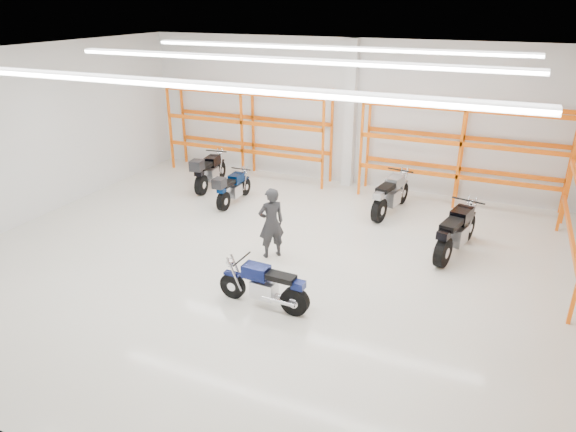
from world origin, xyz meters
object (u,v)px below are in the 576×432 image
at_px(motorcycle_back_a, 208,172).
at_px(motorcycle_back_d, 455,233).
at_px(structural_column, 350,115).
at_px(motorcycle_back_c, 390,196).
at_px(standing_man, 271,223).
at_px(motorcycle_back_b, 231,189).
at_px(motorcycle_main, 267,287).

height_order(motorcycle_back_a, motorcycle_back_d, motorcycle_back_d).
xyz_separation_m(motorcycle_back_a, structural_column, (3.89, 2.13, 1.70)).
relative_size(motorcycle_back_a, motorcycle_back_c, 0.99).
bearing_deg(structural_column, motorcycle_back_a, -151.27).
height_order(motorcycle_back_c, motorcycle_back_d, motorcycle_back_d).
xyz_separation_m(motorcycle_back_d, standing_man, (-3.87, -1.77, 0.30)).
bearing_deg(motorcycle_back_b, motorcycle_back_d, -6.56).
distance_m(motorcycle_main, motorcycle_back_a, 7.10).
bearing_deg(structural_column, motorcycle_main, -84.51).
bearing_deg(standing_man, motorcycle_back_b, -90.62).
relative_size(motorcycle_back_b, motorcycle_back_c, 0.86).
distance_m(motorcycle_main, standing_man, 2.19).
relative_size(motorcycle_main, standing_man, 1.15).
height_order(motorcycle_back_b, standing_man, standing_man).
height_order(motorcycle_back_a, motorcycle_back_b, motorcycle_back_a).
bearing_deg(motorcycle_back_c, motorcycle_back_d, -43.66).
height_order(motorcycle_back_d, structural_column, structural_column).
bearing_deg(motorcycle_main, motorcycle_back_d, 51.07).
distance_m(motorcycle_back_a, motorcycle_back_c, 5.70).
xyz_separation_m(motorcycle_back_a, standing_man, (3.78, -3.41, 0.29)).
bearing_deg(motorcycle_back_d, motorcycle_main, -128.93).
bearing_deg(structural_column, motorcycle_back_c, -46.41).
bearing_deg(motorcycle_back_c, motorcycle_main, -100.86).
xyz_separation_m(motorcycle_back_b, motorcycle_back_c, (4.36, 1.14, 0.04)).
bearing_deg(motorcycle_back_b, motorcycle_main, -53.85).
height_order(motorcycle_main, motorcycle_back_b, motorcycle_back_b).
xyz_separation_m(standing_man, structural_column, (0.11, 5.54, 1.41)).
height_order(motorcycle_back_c, structural_column, structural_column).
bearing_deg(motorcycle_back_b, structural_column, 49.93).
height_order(motorcycle_main, structural_column, structural_column).
bearing_deg(motorcycle_back_c, standing_man, -117.71).
xyz_separation_m(motorcycle_back_b, standing_man, (2.45, -2.50, 0.36)).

